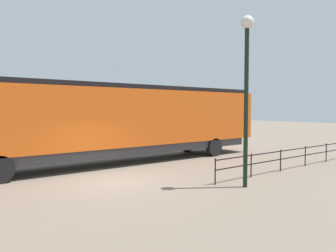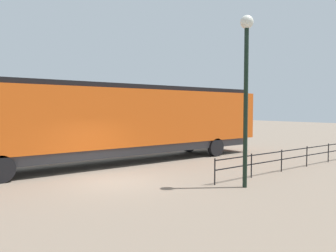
{
  "view_description": "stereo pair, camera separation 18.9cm",
  "coord_description": "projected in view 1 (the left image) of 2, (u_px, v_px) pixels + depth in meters",
  "views": [
    {
      "loc": [
        11.28,
        -6.1,
        2.91
      ],
      "look_at": [
        0.6,
        2.2,
        2.18
      ],
      "focal_mm": 34.52,
      "sensor_mm": 36.0,
      "label": 1
    },
    {
      "loc": [
        11.39,
        -5.95,
        2.91
      ],
      "look_at": [
        0.6,
        2.2,
        2.18
      ],
      "focal_mm": 34.52,
      "sensor_mm": 36.0,
      "label": 2
    }
  ],
  "objects": [
    {
      "name": "locomotive",
      "position": [
        128.0,
        119.0,
        17.4
      ],
      "size": [
        2.85,
        18.55,
        4.15
      ],
      "color": "#D15114",
      "rests_on": "ground_plane"
    },
    {
      "name": "platform_fence",
      "position": [
        294.0,
        155.0,
        15.62
      ],
      "size": [
        0.05,
        10.9,
        1.02
      ],
      "color": "black",
      "rests_on": "ground_plane"
    },
    {
      "name": "ground_plane",
      "position": [
        115.0,
        182.0,
        12.79
      ],
      "size": [
        120.0,
        120.0,
        0.0
      ],
      "primitive_type": "plane",
      "color": "#756656"
    },
    {
      "name": "lamp_post",
      "position": [
        247.0,
        72.0,
        11.76
      ],
      "size": [
        0.48,
        0.48,
        6.27
      ],
      "color": "black",
      "rests_on": "ground_plane"
    }
  ]
}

